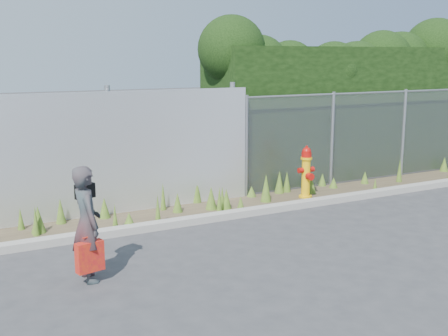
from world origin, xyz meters
The scene contains 10 objects.
ground centered at (0.00, 0.00, 0.00)m, with size 80.00×80.00×0.00m, color #363538.
curb centered at (0.00, 1.80, 0.06)m, with size 16.00×0.22×0.12m, color gray.
weed_strip centered at (-0.62, 2.50, 0.14)m, with size 16.00×1.29×0.55m.
corrugated_fence centered at (-3.25, 3.01, 1.10)m, with size 8.50×0.21×2.30m.
chainlink_fence centered at (4.25, 3.00, 1.03)m, with size 6.50×0.07×2.05m.
hedge centered at (4.54, 3.99, 1.97)m, with size 7.67×1.79×3.75m.
fire_hydrant centered at (2.04, 2.32, 0.52)m, with size 0.36×0.32×1.06m.
woman centered at (-2.87, 0.21, 0.74)m, with size 0.54×0.35×1.48m, color #0D5356.
red_tote_bag centered at (-2.90, 0.05, 0.36)m, with size 0.34×0.13×0.45m.
black_shoulder_bag centered at (-2.82, 0.43, 1.11)m, with size 0.25×0.11×0.19m.
Camera 1 is at (-4.51, -6.55, 2.80)m, focal length 45.00 mm.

